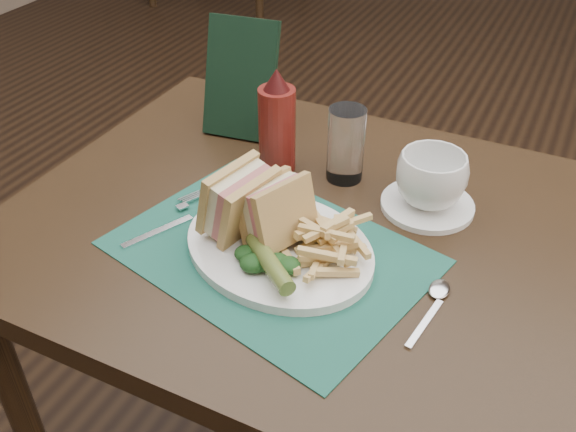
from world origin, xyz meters
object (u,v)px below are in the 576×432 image
Objects in this scene: sandwich_half_b at (267,204)px; saucer at (427,205)px; table_main at (297,372)px; ketchup_bottle at (277,120)px; coffee_cup at (431,180)px; drinking_glass at (346,145)px; sandwich_half_a at (228,195)px; check_presenter at (240,79)px; plate at (279,247)px; placemat at (271,252)px.

sandwich_half_b is 0.28m from saucer.
table_main is 0.49m from ketchup_bottle.
ketchup_bottle is at bearing 129.62° from table_main.
ketchup_bottle is (-0.08, 0.19, 0.03)m from sandwich_half_b.
drinking_glass is at bearing 171.01° from coffee_cup.
table_main is at bearing 100.91° from sandwich_half_b.
sandwich_half_a reaches higher than coffee_cup.
saucer is (0.18, 0.11, 0.38)m from table_main.
drinking_glass is at bearing -23.41° from check_presenter.
check_presenter is (-0.14, 0.29, 0.04)m from sandwich_half_a.
drinking_glass is at bearing 78.47° from sandwich_half_a.
coffee_cup is at bearing 0.00° from saucer.
saucer is (0.25, 0.20, -0.07)m from sandwich_half_a.
plate is 1.61× the size of ketchup_bottle.
placemat is at bearing -133.96° from plate.
coffee_cup is (0.19, 0.19, -0.01)m from sandwich_half_b.
coffee_cup is at bearing 50.67° from placemat.
table_main is 0.46m from drinking_glass.
sandwich_half_b is at bearing -67.08° from ketchup_bottle.
sandwich_half_a is 1.09× the size of sandwich_half_b.
check_presenter reaches higher than placemat.
sandwich_half_b is 0.46× the size of check_presenter.
saucer is 0.81× the size of ketchup_bottle.
saucer is at bearing 32.82° from table_main.
check_presenter is at bearing 166.52° from coffee_cup.
plate is 2.98× the size of sandwich_half_b.
drinking_glass reaches higher than table_main.
plate is at bearing 28.46° from placemat.
placemat is at bearing -94.80° from drinking_glass.
saucer is 0.17m from drinking_glass.
ketchup_bottle is 0.84× the size of check_presenter.
check_presenter is (-0.22, 0.31, 0.11)m from placemat.
check_presenter is at bearing 145.01° from plate.
sandwich_half_a is 0.59× the size of ketchup_bottle.
coffee_cup reaches higher than table_main.
placemat is at bearing -65.57° from ketchup_bottle.
check_presenter reaches higher than drinking_glass.
placemat is 0.07m from sandwich_half_b.
placemat is 3.95× the size of coffee_cup.
coffee_cup is (0.17, 0.21, 0.05)m from placemat.
placemat is at bearing -32.47° from sandwich_half_b.
plate is 2.00× the size of saucer.
sandwich_half_b reaches higher than placemat.
ketchup_bottle is (-0.12, -0.02, 0.03)m from drinking_glass.
placemat is 1.47× the size of plate.
saucer reaches higher than placemat.
table_main is at bearing 90.95° from placemat.
sandwich_half_b is at bearing -101.06° from table_main.
drinking_glass is (-0.15, 0.02, 0.06)m from saucer.
saucer is 0.68× the size of check_presenter.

